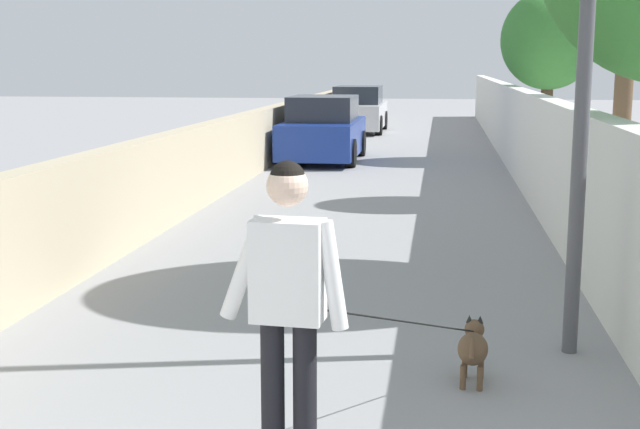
{
  "coord_description": "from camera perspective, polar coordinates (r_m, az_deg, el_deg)",
  "views": [
    {
      "loc": [
        -1.77,
        -1.14,
        2.32
      ],
      "look_at": [
        5.53,
        -0.11,
        1.0
      ],
      "focal_mm": 47.72,
      "sensor_mm": 36.0,
      "label": 1
    }
  ],
  "objects": [
    {
      "name": "car_far",
      "position": [
        28.94,
        2.58,
        6.97
      ],
      "size": [
        4.07,
        1.8,
        1.54
      ],
      "color": "silver",
      "rests_on": "ground"
    },
    {
      "name": "person_skateboarder",
      "position": [
        4.53,
        -2.15,
        -5.37
      ],
      "size": [
        0.25,
        0.71,
        1.74
      ],
      "color": "black",
      "rests_on": "skateboard"
    },
    {
      "name": "wall_left",
      "position": [
        14.41,
        -7.78,
        3.43
      ],
      "size": [
        48.0,
        0.3,
        1.31
      ],
      "primitive_type": "cube",
      "color": "tan",
      "rests_on": "ground"
    },
    {
      "name": "tree_right_near",
      "position": [
        20.92,
        15.13,
        11.19
      ],
      "size": [
        2.25,
        2.25,
        4.01
      ],
      "color": "#473523",
      "rests_on": "ground"
    },
    {
      "name": "car_near",
      "position": [
        20.33,
        0.21,
        5.63
      ],
      "size": [
        3.86,
        1.8,
        1.54
      ],
      "color": "navy",
      "rests_on": "ground"
    },
    {
      "name": "ground_plane",
      "position": [
        15.98,
        3.88,
        1.79
      ],
      "size": [
        80.0,
        80.0,
        0.0
      ],
      "primitive_type": "plane",
      "color": "gray"
    },
    {
      "name": "dog",
      "position": [
        6.38,
        10.17,
        -8.71
      ],
      "size": [
        2.04,
        1.18,
        1.06
      ],
      "color": "brown",
      "rests_on": "ground"
    },
    {
      "name": "fence_right",
      "position": [
        13.94,
        14.78,
        3.94
      ],
      "size": [
        48.0,
        0.3,
        1.78
      ],
      "primitive_type": "cube",
      "color": "silver",
      "rests_on": "ground"
    }
  ]
}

